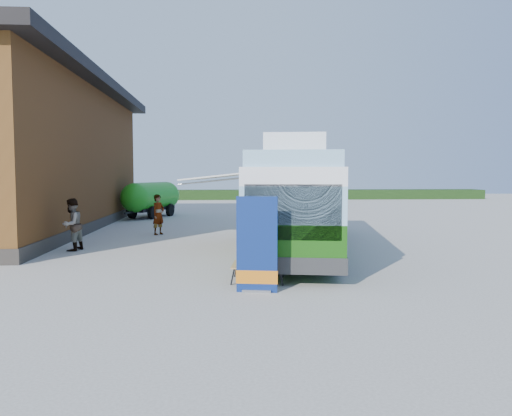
{
  "coord_description": "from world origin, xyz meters",
  "views": [
    {
      "loc": [
        -0.26,
        -15.46,
        2.8
      ],
      "look_at": [
        1.06,
        4.44,
        1.4
      ],
      "focal_mm": 35.0,
      "sensor_mm": 36.0,
      "label": 1
    }
  ],
  "objects": [
    {
      "name": "ground",
      "position": [
        0.0,
        0.0,
        0.0
      ],
      "size": [
        100.0,
        100.0,
        0.0
      ],
      "primitive_type": "plane",
      "color": "#BCB7AD",
      "rests_on": "ground"
    },
    {
      "name": "barn",
      "position": [
        -10.5,
        10.0,
        3.59
      ],
      "size": [
        9.6,
        21.2,
        7.5
      ],
      "color": "brown",
      "rests_on": "ground"
    },
    {
      "name": "hedge",
      "position": [
        8.0,
        38.0,
        0.5
      ],
      "size": [
        40.0,
        3.0,
        1.0
      ],
      "primitive_type": "cube",
      "color": "#264419",
      "rests_on": "ground"
    },
    {
      "name": "bus",
      "position": [
        2.46,
        2.67,
        1.86
      ],
      "size": [
        4.74,
        12.95,
        3.9
      ],
      "rotation": [
        0.0,
        0.0,
        -0.17
      ],
      "color": "#256210",
      "rests_on": "ground"
    },
    {
      "name": "awning",
      "position": [
        -0.04,
        3.12,
        2.84
      ],
      "size": [
        3.22,
        4.51,
        0.52
      ],
      "rotation": [
        0.0,
        0.0,
        -0.17
      ],
      "color": "white",
      "rests_on": "ground"
    },
    {
      "name": "banner",
      "position": [
        0.52,
        -3.95,
        0.92
      ],
      "size": [
        0.98,
        0.29,
        2.26
      ],
      "rotation": [
        0.0,
        0.0,
        -0.17
      ],
      "color": "navy",
      "rests_on": "ground"
    },
    {
      "name": "picnic_table",
      "position": [
        0.63,
        -2.73,
        0.55
      ],
      "size": [
        1.43,
        1.3,
        0.74
      ],
      "rotation": [
        0.0,
        0.0,
        -0.12
      ],
      "color": "tan",
      "rests_on": "ground"
    },
    {
      "name": "person_a",
      "position": [
        -3.2,
        7.37,
        0.92
      ],
      "size": [
        0.75,
        0.8,
        1.83
      ],
      "primitive_type": "imported",
      "rotation": [
        0.0,
        0.0,
        0.94
      ],
      "color": "#999999",
      "rests_on": "ground"
    },
    {
      "name": "person_b",
      "position": [
        -5.7,
        2.78,
        0.94
      ],
      "size": [
        0.97,
        1.1,
        1.89
      ],
      "primitive_type": "imported",
      "rotation": [
        0.0,
        0.0,
        -1.89
      ],
      "color": "#999999",
      "rests_on": "ground"
    },
    {
      "name": "slurry_tanker",
      "position": [
        -4.79,
        16.48,
        1.28
      ],
      "size": [
        3.18,
        5.71,
        2.22
      ],
      "rotation": [
        0.0,
        0.0,
        -0.36
      ],
      "color": "#219D1C",
      "rests_on": "ground"
    }
  ]
}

